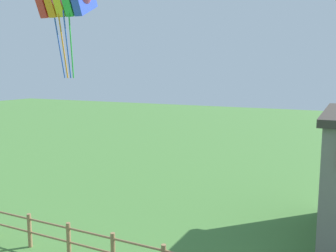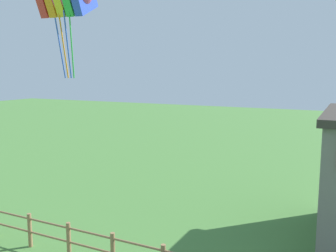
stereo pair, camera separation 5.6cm
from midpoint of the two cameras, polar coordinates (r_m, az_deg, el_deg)
The scene contains 0 objects.
Camera 1 is at (5.30, -1.90, 5.93)m, focal length 40.00 mm.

